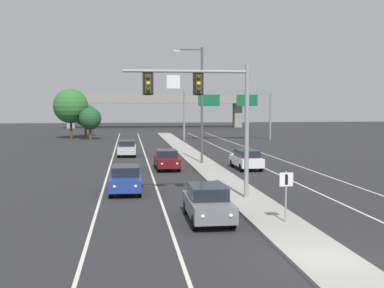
{
  "coord_description": "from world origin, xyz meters",
  "views": [
    {
      "loc": [
        -6.42,
        -14.84,
        5.17
      ],
      "look_at": [
        -3.2,
        9.45,
        3.2
      ],
      "focal_mm": 45.12,
      "sensor_mm": 36.0,
      "label": 1
    }
  ],
  "objects_px": {
    "car_oncoming_grey": "(208,203)",
    "car_oncoming_darkred": "(167,159)",
    "tree_far_left_a": "(90,119)",
    "car_oncoming_silver": "(127,148)",
    "tree_far_left_b": "(71,106)",
    "car_receding_white": "(246,159)",
    "overhead_signal_mast": "(208,103)",
    "street_lamp_median": "(199,98)",
    "median_sign_post": "(286,189)",
    "tree_far_left_c": "(85,115)",
    "car_oncoming_blue": "(126,179)",
    "highway_sign_gantry": "(228,99)"
  },
  "relations": [
    {
      "from": "car_oncoming_silver",
      "to": "car_receding_white",
      "type": "xyz_separation_m",
      "value": [
        9.62,
        -11.63,
        0.0
      ]
    },
    {
      "from": "car_receding_white",
      "to": "tree_far_left_c",
      "type": "height_order",
      "value": "tree_far_left_c"
    },
    {
      "from": "car_receding_white",
      "to": "tree_far_left_c",
      "type": "xyz_separation_m",
      "value": [
        -16.53,
        44.17,
        2.72
      ]
    },
    {
      "from": "street_lamp_median",
      "to": "tree_far_left_c",
      "type": "xyz_separation_m",
      "value": [
        -13.21,
        40.62,
        -2.25
      ]
    },
    {
      "from": "car_oncoming_darkred",
      "to": "highway_sign_gantry",
      "type": "xyz_separation_m",
      "value": [
        11.56,
        31.39,
        5.34
      ]
    },
    {
      "from": "street_lamp_median",
      "to": "tree_far_left_b",
      "type": "bearing_deg",
      "value": 113.13
    },
    {
      "from": "overhead_signal_mast",
      "to": "car_oncoming_grey",
      "type": "relative_size",
      "value": 1.61
    },
    {
      "from": "highway_sign_gantry",
      "to": "tree_far_left_c",
      "type": "relative_size",
      "value": 2.45
    },
    {
      "from": "median_sign_post",
      "to": "street_lamp_median",
      "type": "distance_m",
      "value": 22.12
    },
    {
      "from": "overhead_signal_mast",
      "to": "car_oncoming_silver",
      "type": "relative_size",
      "value": 1.6
    },
    {
      "from": "car_oncoming_silver",
      "to": "tree_far_left_c",
      "type": "height_order",
      "value": "tree_far_left_c"
    },
    {
      "from": "overhead_signal_mast",
      "to": "tree_far_left_c",
      "type": "bearing_deg",
      "value": 101.24
    },
    {
      "from": "car_oncoming_darkred",
      "to": "car_oncoming_silver",
      "type": "distance_m",
      "value": 11.38
    },
    {
      "from": "median_sign_post",
      "to": "street_lamp_median",
      "type": "xyz_separation_m",
      "value": [
        -0.56,
        21.71,
        4.21
      ]
    },
    {
      "from": "car_oncoming_darkred",
      "to": "tree_far_left_c",
      "type": "bearing_deg",
      "value": 103.12
    },
    {
      "from": "street_lamp_median",
      "to": "car_receding_white",
      "type": "distance_m",
      "value": 6.95
    },
    {
      "from": "median_sign_post",
      "to": "tree_far_left_a",
      "type": "bearing_deg",
      "value": 102.85
    },
    {
      "from": "tree_far_left_a",
      "to": "car_oncoming_silver",
      "type": "bearing_deg",
      "value": -77.26
    },
    {
      "from": "overhead_signal_mast",
      "to": "car_oncoming_blue",
      "type": "relative_size",
      "value": 1.6
    },
    {
      "from": "street_lamp_median",
      "to": "median_sign_post",
      "type": "bearing_deg",
      "value": -88.53
    },
    {
      "from": "tree_far_left_a",
      "to": "street_lamp_median",
      "type": "bearing_deg",
      "value": -70.04
    },
    {
      "from": "median_sign_post",
      "to": "car_oncoming_silver",
      "type": "height_order",
      "value": "median_sign_post"
    },
    {
      "from": "car_oncoming_blue",
      "to": "car_oncoming_darkred",
      "type": "relative_size",
      "value": 1.0
    },
    {
      "from": "tree_far_left_b",
      "to": "car_oncoming_silver",
      "type": "bearing_deg",
      "value": -72.18
    },
    {
      "from": "overhead_signal_mast",
      "to": "car_receding_white",
      "type": "height_order",
      "value": "overhead_signal_mast"
    },
    {
      "from": "car_receding_white",
      "to": "overhead_signal_mast",
      "type": "bearing_deg",
      "value": -112.63
    },
    {
      "from": "overhead_signal_mast",
      "to": "tree_far_left_a",
      "type": "xyz_separation_m",
      "value": [
        -9.9,
        48.7,
        -2.13
      ]
    },
    {
      "from": "median_sign_post",
      "to": "car_oncoming_blue",
      "type": "relative_size",
      "value": 0.49
    },
    {
      "from": "street_lamp_median",
      "to": "highway_sign_gantry",
      "type": "xyz_separation_m",
      "value": [
        8.48,
        28.55,
        0.37
      ]
    },
    {
      "from": "tree_far_left_b",
      "to": "tree_far_left_a",
      "type": "xyz_separation_m",
      "value": [
        3.11,
        -2.4,
        -1.88
      ]
    },
    {
      "from": "highway_sign_gantry",
      "to": "car_oncoming_darkred",
      "type": "bearing_deg",
      "value": -110.21
    },
    {
      "from": "tree_far_left_a",
      "to": "tree_far_left_b",
      "type": "bearing_deg",
      "value": 142.31
    },
    {
      "from": "overhead_signal_mast",
      "to": "tree_far_left_a",
      "type": "relative_size",
      "value": 1.48
    },
    {
      "from": "median_sign_post",
      "to": "tree_far_left_b",
      "type": "xyz_separation_m",
      "value": [
        -15.49,
        56.67,
        3.48
      ]
    },
    {
      "from": "overhead_signal_mast",
      "to": "car_oncoming_grey",
      "type": "height_order",
      "value": "overhead_signal_mast"
    },
    {
      "from": "car_oncoming_blue",
      "to": "car_oncoming_silver",
      "type": "relative_size",
      "value": 1.0
    },
    {
      "from": "car_receding_white",
      "to": "car_oncoming_silver",
      "type": "bearing_deg",
      "value": 129.59
    },
    {
      "from": "median_sign_post",
      "to": "car_receding_white",
      "type": "distance_m",
      "value": 18.39
    },
    {
      "from": "street_lamp_median",
      "to": "car_oncoming_grey",
      "type": "relative_size",
      "value": 2.24
    },
    {
      "from": "median_sign_post",
      "to": "car_oncoming_darkred",
      "type": "xyz_separation_m",
      "value": [
        -3.63,
        18.87,
        -0.77
      ]
    },
    {
      "from": "overhead_signal_mast",
      "to": "tree_far_left_c",
      "type": "relative_size",
      "value": 1.33
    },
    {
      "from": "car_oncoming_grey",
      "to": "car_oncoming_darkred",
      "type": "height_order",
      "value": "same"
    },
    {
      "from": "car_oncoming_silver",
      "to": "tree_far_left_b",
      "type": "xyz_separation_m",
      "value": [
        -8.64,
        26.88,
        4.24
      ]
    },
    {
      "from": "street_lamp_median",
      "to": "car_oncoming_grey",
      "type": "xyz_separation_m",
      "value": [
        -2.64,
        -20.44,
        -4.97
      ]
    },
    {
      "from": "car_oncoming_blue",
      "to": "car_receding_white",
      "type": "relative_size",
      "value": 1.0
    },
    {
      "from": "car_oncoming_darkred",
      "to": "tree_far_left_a",
      "type": "relative_size",
      "value": 0.92
    },
    {
      "from": "car_oncoming_grey",
      "to": "tree_far_left_b",
      "type": "xyz_separation_m",
      "value": [
        -12.3,
        55.4,
        4.24
      ]
    },
    {
      "from": "tree_far_left_c",
      "to": "car_receding_white",
      "type": "bearing_deg",
      "value": -69.48
    },
    {
      "from": "car_oncoming_silver",
      "to": "car_oncoming_darkred",
      "type": "bearing_deg",
      "value": -73.6
    },
    {
      "from": "highway_sign_gantry",
      "to": "overhead_signal_mast",
      "type": "bearing_deg",
      "value": -103.1
    }
  ]
}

